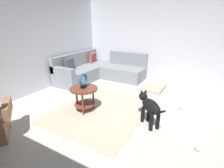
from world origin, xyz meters
name	(u,v)px	position (x,y,z in m)	size (l,w,h in m)	color
ground_plane	(127,124)	(0.00, 0.00, -0.05)	(6.00, 6.00, 0.10)	beige
wall_back	(23,44)	(0.00, 2.94, 1.35)	(6.00, 0.12, 2.70)	silver
wall_right	(168,40)	(2.94, 0.00, 1.35)	(0.12, 6.00, 2.70)	silver
area_rug	(102,110)	(0.15, 0.70, 0.01)	(2.30, 1.90, 0.01)	#BCAD93
sectional_couch	(98,71)	(1.99, 2.02, 0.29)	(2.20, 2.25, 0.88)	gray
side_table	(84,93)	(-0.04, 1.02, 0.42)	(0.60, 0.60, 0.54)	brown
torus_sculpture	(83,80)	(-0.04, 1.02, 0.71)	(0.28, 0.08, 0.33)	black
dog_bed_mat	(153,88)	(1.98, 0.08, 0.04)	(0.80, 0.60, 0.09)	#B2A38E
dog	(150,106)	(0.14, -0.39, 0.38)	(0.59, 0.68, 0.63)	black
dog_toy_ball	(198,149)	(-0.20, -1.30, 0.04)	(0.09, 0.09, 0.09)	silver
dog_toy_rope	(135,106)	(0.67, 0.10, 0.03)	(0.05, 0.05, 0.18)	silver
dog_toy_bone	(181,108)	(1.09, -0.84, 0.03)	(0.18, 0.06, 0.06)	silver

